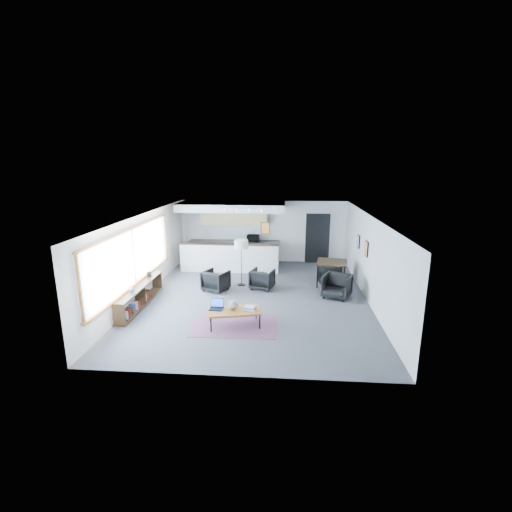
# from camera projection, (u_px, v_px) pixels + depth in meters

# --- Properties ---
(room) EXTENTS (7.02, 9.02, 2.62)m
(room) POSITION_uv_depth(u_px,v_px,m) (254.00, 258.00, 11.43)
(room) COLOR #49494B
(room) RESTS_ON ground
(window) EXTENTS (0.10, 5.95, 1.66)m
(window) POSITION_uv_depth(u_px,v_px,m) (133.00, 258.00, 10.79)
(window) COLOR #8CBFFF
(window) RESTS_ON room
(console) EXTENTS (0.35, 3.00, 0.80)m
(console) POSITION_uv_depth(u_px,v_px,m) (140.00, 296.00, 10.91)
(console) COLOR #342212
(console) RESTS_ON floor
(kitchenette) EXTENTS (4.20, 1.96, 2.60)m
(kitchenette) POSITION_uv_depth(u_px,v_px,m) (232.00, 233.00, 15.09)
(kitchenette) COLOR white
(kitchenette) RESTS_ON floor
(doorway) EXTENTS (1.10, 0.12, 2.15)m
(doorway) POSITION_uv_depth(u_px,v_px,m) (317.00, 238.00, 15.58)
(doorway) COLOR black
(doorway) RESTS_ON room
(track_light) EXTENTS (1.60, 0.07, 0.15)m
(track_light) POSITION_uv_depth(u_px,v_px,m) (243.00, 209.00, 13.30)
(track_light) COLOR silver
(track_light) RESTS_ON room
(wall_art_lower) EXTENTS (0.03, 0.38, 0.48)m
(wall_art_lower) POSITION_uv_depth(u_px,v_px,m) (366.00, 249.00, 11.49)
(wall_art_lower) COLOR black
(wall_art_lower) RESTS_ON room
(wall_art_upper) EXTENTS (0.03, 0.34, 0.44)m
(wall_art_upper) POSITION_uv_depth(u_px,v_px,m) (358.00, 242.00, 12.76)
(wall_art_upper) COLOR black
(wall_art_upper) RESTS_ON room
(kilim_rug) EXTENTS (2.24, 1.56, 0.01)m
(kilim_rug) POSITION_uv_depth(u_px,v_px,m) (235.00, 325.00, 9.71)
(kilim_rug) COLOR #62354D
(kilim_rug) RESTS_ON floor
(coffee_table) EXTENTS (1.47, 1.01, 0.44)m
(coffee_table) POSITION_uv_depth(u_px,v_px,m) (234.00, 311.00, 9.61)
(coffee_table) COLOR brown
(coffee_table) RESTS_ON floor
(laptop) EXTENTS (0.37, 0.31, 0.25)m
(laptop) POSITION_uv_depth(u_px,v_px,m) (217.00, 306.00, 9.68)
(laptop) COLOR black
(laptop) RESTS_ON coffee_table
(ceramic_pot) EXTENTS (0.25, 0.25, 0.25)m
(ceramic_pot) POSITION_uv_depth(u_px,v_px,m) (233.00, 305.00, 9.60)
(ceramic_pot) COLOR gray
(ceramic_pot) RESTS_ON coffee_table
(book_stack) EXTENTS (0.37, 0.32, 0.10)m
(book_stack) POSITION_uv_depth(u_px,v_px,m) (250.00, 308.00, 9.61)
(book_stack) COLOR silver
(book_stack) RESTS_ON coffee_table
(coaster) EXTENTS (0.13, 0.13, 0.01)m
(coaster) POSITION_uv_depth(u_px,v_px,m) (235.00, 313.00, 9.42)
(coaster) COLOR #E5590C
(coaster) RESTS_ON coffee_table
(armchair_left) EXTENTS (0.95, 0.93, 0.76)m
(armchair_left) POSITION_uv_depth(u_px,v_px,m) (216.00, 280.00, 12.27)
(armchair_left) COLOR black
(armchair_left) RESTS_ON floor
(armchair_right) EXTENTS (0.88, 0.85, 0.74)m
(armchair_right) POSITION_uv_depth(u_px,v_px,m) (262.00, 278.00, 12.48)
(armchair_right) COLOR black
(armchair_right) RESTS_ON floor
(floor_lamp) EXTENTS (0.49, 0.49, 1.61)m
(floor_lamp) POSITION_uv_depth(u_px,v_px,m) (241.00, 246.00, 12.58)
(floor_lamp) COLOR black
(floor_lamp) RESTS_ON floor
(dining_table) EXTENTS (1.14, 1.14, 0.84)m
(dining_table) POSITION_uv_depth(u_px,v_px,m) (332.00, 264.00, 12.75)
(dining_table) COLOR #342212
(dining_table) RESTS_ON floor
(dining_chair_near) EXTENTS (0.88, 0.86, 0.70)m
(dining_chair_near) POSITION_uv_depth(u_px,v_px,m) (337.00, 287.00, 11.65)
(dining_chair_near) COLOR black
(dining_chair_near) RESTS_ON floor
(dining_chair_far) EXTENTS (0.76, 0.73, 0.64)m
(dining_chair_far) POSITION_uv_depth(u_px,v_px,m) (330.00, 274.00, 13.14)
(dining_chair_far) COLOR black
(dining_chair_far) RESTS_ON floor
(microwave) EXTENTS (0.52, 0.32, 0.34)m
(microwave) POSITION_uv_depth(u_px,v_px,m) (253.00, 237.00, 15.52)
(microwave) COLOR black
(microwave) RESTS_ON kitchenette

